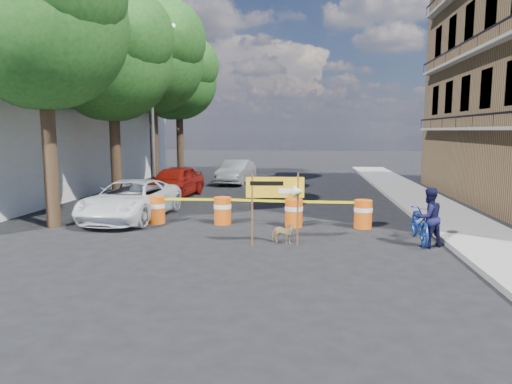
% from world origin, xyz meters
% --- Properties ---
extents(ground, '(120.00, 120.00, 0.00)m').
position_xyz_m(ground, '(0.00, 0.00, 0.00)').
color(ground, black).
rests_on(ground, ground).
extents(sidewalk_east, '(2.40, 40.00, 0.15)m').
position_xyz_m(sidewalk_east, '(6.20, 6.00, 0.07)').
color(sidewalk_east, gray).
rests_on(sidewalk_east, ground).
extents(white_building, '(8.00, 22.00, 6.00)m').
position_xyz_m(white_building, '(-13.00, 10.00, 3.00)').
color(white_building, silver).
rests_on(white_building, ground).
extents(tree_near, '(5.46, 5.20, 9.15)m').
position_xyz_m(tree_near, '(-6.73, 2.00, 6.36)').
color(tree_near, '#332316').
rests_on(tree_near, ground).
extents(tree_mid_a, '(5.25, 5.00, 8.68)m').
position_xyz_m(tree_mid_a, '(-6.74, 7.00, 6.01)').
color(tree_mid_a, '#332316').
rests_on(tree_mid_a, ground).
extents(tree_mid_b, '(5.67, 5.40, 9.62)m').
position_xyz_m(tree_mid_b, '(-6.73, 12.00, 6.71)').
color(tree_mid_b, '#332316').
rests_on(tree_mid_b, ground).
extents(tree_far, '(5.04, 4.80, 8.84)m').
position_xyz_m(tree_far, '(-6.74, 17.00, 6.22)').
color(tree_far, '#332316').
rests_on(tree_far, ground).
extents(streetlamp, '(1.25, 0.18, 8.00)m').
position_xyz_m(streetlamp, '(-5.93, 9.50, 4.38)').
color(streetlamp, gray).
rests_on(streetlamp, ground).
extents(barrel_far_left, '(0.58, 0.58, 0.90)m').
position_xyz_m(barrel_far_left, '(-3.68, 2.87, 0.47)').
color(barrel_far_left, orange).
rests_on(barrel_far_left, ground).
extents(barrel_mid_left, '(0.58, 0.58, 0.90)m').
position_xyz_m(barrel_mid_left, '(-1.47, 3.00, 0.47)').
color(barrel_mid_left, orange).
rests_on(barrel_mid_left, ground).
extents(barrel_mid_right, '(0.58, 0.58, 0.90)m').
position_xyz_m(barrel_mid_right, '(0.88, 2.83, 0.47)').
color(barrel_mid_right, orange).
rests_on(barrel_mid_right, ground).
extents(barrel_far_right, '(0.58, 0.58, 0.90)m').
position_xyz_m(barrel_far_right, '(3.07, 2.85, 0.47)').
color(barrel_far_right, orange).
rests_on(barrel_far_right, ground).
extents(detour_sign, '(1.53, 0.31, 1.97)m').
position_xyz_m(detour_sign, '(0.66, 0.28, 1.45)').
color(detour_sign, '#592D19').
rests_on(detour_sign, ground).
extents(pedestrian, '(0.95, 0.87, 1.59)m').
position_xyz_m(pedestrian, '(4.50, 0.66, 0.80)').
color(pedestrian, black).
rests_on(pedestrian, ground).
extents(bicycle, '(0.78, 1.13, 2.10)m').
position_xyz_m(bicycle, '(4.42, 1.20, 1.05)').
color(bicycle, '#123696').
rests_on(bicycle, ground).
extents(dog, '(0.74, 0.52, 0.57)m').
position_xyz_m(dog, '(0.63, 0.58, 0.29)').
color(dog, tan).
rests_on(dog, ground).
extents(suv_white, '(2.52, 4.99, 1.35)m').
position_xyz_m(suv_white, '(-4.80, 3.50, 0.68)').
color(suv_white, white).
rests_on(suv_white, ground).
extents(sedan_red, '(2.18, 4.44, 1.46)m').
position_xyz_m(sedan_red, '(-4.80, 8.82, 0.73)').
color(sedan_red, maroon).
rests_on(sedan_red, ground).
extents(sedan_silver, '(1.91, 4.30, 1.37)m').
position_xyz_m(sedan_silver, '(-2.80, 14.66, 0.69)').
color(sedan_silver, '#AEB1B6').
rests_on(sedan_silver, ground).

